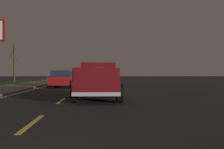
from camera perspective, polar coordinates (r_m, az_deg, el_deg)
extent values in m
plane|color=black|center=(29.64, -6.77, -2.20)|extent=(144.00, 144.00, 0.00)
cube|color=slate|center=(30.50, -17.53, -2.03)|extent=(108.00, 4.00, 0.12)
cube|color=yellow|center=(6.86, -18.11, -10.71)|extent=(2.40, 0.14, 0.01)
cube|color=yellow|center=(11.93, -11.73, -5.99)|extent=(2.40, 0.14, 0.01)
cube|color=yellow|center=(18.42, -8.80, -3.75)|extent=(2.40, 0.14, 0.01)
cube|color=yellow|center=(24.70, -7.44, -2.70)|extent=(2.40, 0.14, 0.01)
cube|color=yellow|center=(30.01, -6.73, -2.16)|extent=(2.40, 0.14, 0.01)
cube|color=yellow|center=(35.75, -6.21, -1.76)|extent=(2.40, 0.14, 0.01)
cube|color=yellow|center=(40.99, -5.86, -1.49)|extent=(2.40, 0.14, 0.01)
cube|color=yellow|center=(47.59, -5.53, -1.23)|extent=(2.40, 0.14, 0.01)
cube|color=yellow|center=(53.79, -5.29, -1.05)|extent=(2.40, 0.14, 0.01)
cube|color=yellow|center=(58.91, -5.14, -0.93)|extent=(2.40, 0.14, 0.01)
cube|color=yellow|center=(64.32, -5.00, -0.82)|extent=(2.40, 0.14, 0.01)
cube|color=yellow|center=(70.34, -4.87, -0.72)|extent=(2.40, 0.14, 0.01)
cube|color=yellow|center=(75.47, -4.77, -0.65)|extent=(2.40, 0.14, 0.01)
cube|color=yellow|center=(82.24, -4.67, -0.56)|extent=(2.40, 0.14, 0.01)
cube|color=silver|center=(30.03, -13.27, -2.17)|extent=(108.00, 0.14, 0.01)
cube|color=maroon|center=(12.72, -3.27, -2.57)|extent=(5.46, 2.17, 0.60)
cube|color=maroon|center=(13.89, -3.13, 0.77)|extent=(2.22, 1.91, 0.90)
cube|color=#1E2833|center=(12.84, -3.25, 1.03)|extent=(0.09, 1.44, 0.50)
cube|color=maroon|center=(11.69, -8.03, 0.01)|extent=(3.03, 0.18, 0.56)
cube|color=maroon|center=(11.63, 1.21, 0.01)|extent=(3.03, 0.18, 0.56)
cube|color=maroon|center=(10.04, -3.70, -0.04)|extent=(0.14, 1.88, 0.56)
cube|color=silver|center=(10.08, -3.70, -4.59)|extent=(0.18, 2.00, 0.16)
cube|color=red|center=(10.11, -8.23, 1.09)|extent=(0.06, 0.14, 0.20)
cube|color=red|center=(10.06, 0.86, 1.10)|extent=(0.06, 0.14, 0.20)
ellipsoid|color=#4C422D|center=(11.62, -3.42, 0.21)|extent=(2.64, 1.60, 0.64)
sphere|color=silver|center=(12.14, -5.05, -0.45)|extent=(0.40, 0.40, 0.40)
sphere|color=beige|center=(11.02, -1.96, -0.63)|extent=(0.34, 0.34, 0.34)
cylinder|color=black|center=(14.57, -7.01, -3.19)|extent=(0.84, 0.28, 0.84)
cylinder|color=black|center=(14.52, 0.89, -3.20)|extent=(0.84, 0.28, 0.84)
cylinder|color=black|center=(11.04, -8.74, -4.33)|extent=(0.84, 0.28, 0.84)
cylinder|color=black|center=(10.97, 1.71, -4.35)|extent=(0.84, 0.28, 0.84)
cube|color=#B2B5BA|center=(32.31, -9.71, -0.87)|extent=(4.44, 1.91, 0.70)
cube|color=#1E2833|center=(32.05, -9.77, 0.24)|extent=(2.50, 1.64, 0.56)
cylinder|color=black|center=(33.93, -10.88, -1.31)|extent=(0.68, 0.22, 0.68)
cylinder|color=black|center=(33.70, -7.85, -1.31)|extent=(0.68, 0.22, 0.68)
cylinder|color=black|center=(30.97, -11.73, -1.47)|extent=(0.68, 0.22, 0.68)
cylinder|color=black|center=(30.72, -8.41, -1.48)|extent=(0.68, 0.22, 0.68)
cube|color=red|center=(30.18, -10.25, -0.87)|extent=(0.12, 1.51, 0.10)
cube|color=maroon|center=(23.10, -11.52, -1.36)|extent=(4.42, 1.85, 0.70)
cube|color=#1E2833|center=(22.84, -11.61, 0.20)|extent=(2.48, 1.61, 0.56)
cylinder|color=black|center=(24.73, -13.05, -1.92)|extent=(0.68, 0.22, 0.68)
cylinder|color=black|center=(24.47, -8.90, -1.94)|extent=(0.68, 0.22, 0.68)
cylinder|color=black|center=(21.79, -14.45, -2.23)|extent=(0.68, 0.22, 0.68)
cylinder|color=black|center=(21.50, -9.75, -2.26)|extent=(0.68, 0.22, 0.68)
cube|color=red|center=(20.97, -12.41, -1.40)|extent=(0.10, 1.51, 0.10)
cube|color=navy|center=(43.50, -3.44, -0.55)|extent=(4.41, 1.83, 0.70)
cube|color=#1E2833|center=(43.25, -3.44, 0.28)|extent=(2.48, 1.60, 0.56)
cylinder|color=black|center=(45.01, -4.60, -0.89)|extent=(0.68, 0.22, 0.68)
cylinder|color=black|center=(45.02, -2.31, -0.89)|extent=(0.68, 0.22, 0.68)
cylinder|color=black|center=(42.02, -4.65, -0.98)|extent=(0.68, 0.22, 0.68)
cylinder|color=black|center=(42.03, -2.19, -0.98)|extent=(0.68, 0.22, 0.68)
cube|color=red|center=(41.35, -3.41, -0.53)|extent=(0.09, 1.51, 0.10)
cylinder|color=#423323|center=(40.04, -21.78, 2.28)|extent=(0.28, 0.28, 5.37)
cylinder|color=#423323|center=(40.38, -22.36, 4.21)|extent=(0.34, 1.03, 1.49)
cylinder|color=#423323|center=(40.60, -21.91, 5.82)|extent=(0.79, 0.52, 1.25)
cylinder|color=#423323|center=(40.39, -21.45, 3.61)|extent=(0.82, 0.37, 0.80)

